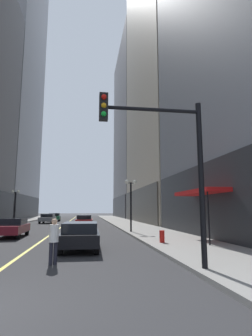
{
  "coord_description": "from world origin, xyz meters",
  "views": [
    {
      "loc": [
        2.72,
        -5.54,
        1.95
      ],
      "look_at": [
        7.39,
        26.32,
        6.92
      ],
      "focal_mm": 28.73,
      "sensor_mm": 36.0,
      "label": 1
    }
  ],
  "objects_px": {
    "car_grey": "(48,218)",
    "street_lamp_right_mid": "(131,194)",
    "car_red": "(84,220)",
    "traffic_light_near_right": "(169,153)",
    "car_maroon": "(12,227)",
    "fire_hydrant_right": "(162,238)",
    "pedestrian_in_white_shirt": "(54,238)",
    "car_green": "(55,217)",
    "street_lamp_left_far": "(15,199)",
    "car_black": "(80,234)"
  },
  "relations": [
    {
      "from": "car_maroon",
      "to": "street_lamp_right_mid",
      "type": "xyz_separation_m",
      "value": [
        8.85,
        1.77,
        2.54
      ]
    },
    {
      "from": "traffic_light_near_right",
      "to": "street_lamp_right_mid",
      "type": "height_order",
      "value": "traffic_light_near_right"
    },
    {
      "from": "car_maroon",
      "to": "car_green",
      "type": "distance_m",
      "value": 27.1
    },
    {
      "from": "car_maroon",
      "to": "fire_hydrant_right",
      "type": "distance_m",
      "value": 10.97
    },
    {
      "from": "car_black",
      "to": "pedestrian_in_white_shirt",
      "type": "xyz_separation_m",
      "value": [
        -0.88,
        -3.57,
        0.21
      ]
    },
    {
      "from": "car_grey",
      "to": "street_lamp_right_mid",
      "type": "bearing_deg",
      "value": -63.18
    },
    {
      "from": "car_grey",
      "to": "street_lamp_right_mid",
      "type": "height_order",
      "value": "street_lamp_right_mid"
    },
    {
      "from": "car_black",
      "to": "car_green",
      "type": "relative_size",
      "value": 1.03
    },
    {
      "from": "car_grey",
      "to": "fire_hydrant_right",
      "type": "height_order",
      "value": "car_grey"
    },
    {
      "from": "traffic_light_near_right",
      "to": "street_lamp_left_far",
      "type": "bearing_deg",
      "value": 112.53
    },
    {
      "from": "car_red",
      "to": "pedestrian_in_white_shirt",
      "type": "distance_m",
      "value": 21.08
    },
    {
      "from": "car_red",
      "to": "car_green",
      "type": "distance_m",
      "value": 17.09
    },
    {
      "from": "car_black",
      "to": "street_lamp_left_far",
      "type": "relative_size",
      "value": 1.07
    },
    {
      "from": "car_black",
      "to": "car_maroon",
      "type": "xyz_separation_m",
      "value": [
        -4.92,
        6.69,
        -0.0
      ]
    },
    {
      "from": "car_maroon",
      "to": "traffic_light_near_right",
      "type": "distance_m",
      "value": 14.86
    },
    {
      "from": "car_grey",
      "to": "pedestrian_in_white_shirt",
      "type": "bearing_deg",
      "value": -81.85
    },
    {
      "from": "car_red",
      "to": "fire_hydrant_right",
      "type": "relative_size",
      "value": 5.11
    },
    {
      "from": "car_grey",
      "to": "pedestrian_in_white_shirt",
      "type": "xyz_separation_m",
      "value": [
        4.3,
        -30.07,
        0.22
      ]
    },
    {
      "from": "traffic_light_near_right",
      "to": "car_green",
      "type": "bearing_deg",
      "value": 101.39
    },
    {
      "from": "car_black",
      "to": "street_lamp_right_mid",
      "type": "xyz_separation_m",
      "value": [
        3.93,
        8.46,
        2.54
      ]
    },
    {
      "from": "car_red",
      "to": "traffic_light_near_right",
      "type": "xyz_separation_m",
      "value": [
        2.8,
        -23.08,
        3.03
      ]
    },
    {
      "from": "pedestrian_in_white_shirt",
      "to": "street_lamp_left_far",
      "type": "relative_size",
      "value": 0.36
    },
    {
      "from": "car_maroon",
      "to": "traffic_light_near_right",
      "type": "bearing_deg",
      "value": -57.57
    },
    {
      "from": "pedestrian_in_white_shirt",
      "to": "street_lamp_right_mid",
      "type": "height_order",
      "value": "street_lamp_right_mid"
    },
    {
      "from": "car_maroon",
      "to": "car_red",
      "type": "relative_size",
      "value": 1.1
    },
    {
      "from": "car_maroon",
      "to": "car_red",
      "type": "bearing_deg",
      "value": 65.14
    },
    {
      "from": "car_grey",
      "to": "traffic_light_near_right",
      "type": "relative_size",
      "value": 0.73
    },
    {
      "from": "car_grey",
      "to": "fire_hydrant_right",
      "type": "bearing_deg",
      "value": -69.36
    },
    {
      "from": "car_green",
      "to": "street_lamp_left_far",
      "type": "relative_size",
      "value": 1.04
    },
    {
      "from": "pedestrian_in_white_shirt",
      "to": "traffic_light_near_right",
      "type": "height_order",
      "value": "traffic_light_near_right"
    },
    {
      "from": "traffic_light_near_right",
      "to": "fire_hydrant_right",
      "type": "xyz_separation_m",
      "value": [
        1.55,
        6.55,
        -3.34
      ]
    },
    {
      "from": "car_maroon",
      "to": "car_grey",
      "type": "relative_size",
      "value": 1.09
    },
    {
      "from": "car_maroon",
      "to": "pedestrian_in_white_shirt",
      "type": "xyz_separation_m",
      "value": [
        4.04,
        -10.26,
        0.22
      ]
    },
    {
      "from": "car_grey",
      "to": "pedestrian_in_white_shirt",
      "type": "height_order",
      "value": "pedestrian_in_white_shirt"
    },
    {
      "from": "car_black",
      "to": "fire_hydrant_right",
      "type": "height_order",
      "value": "car_black"
    },
    {
      "from": "car_maroon",
      "to": "street_lamp_right_mid",
      "type": "relative_size",
      "value": 1.02
    },
    {
      "from": "car_green",
      "to": "traffic_light_near_right",
      "type": "distance_m",
      "value": 40.28
    },
    {
      "from": "car_maroon",
      "to": "street_lamp_right_mid",
      "type": "distance_m",
      "value": 9.38
    },
    {
      "from": "street_lamp_right_mid",
      "to": "car_green",
      "type": "bearing_deg",
      "value": 109.53
    },
    {
      "from": "car_maroon",
      "to": "traffic_light_near_right",
      "type": "relative_size",
      "value": 0.8
    },
    {
      "from": "car_maroon",
      "to": "pedestrian_in_white_shirt",
      "type": "distance_m",
      "value": 11.03
    },
    {
      "from": "traffic_light_near_right",
      "to": "fire_hydrant_right",
      "type": "relative_size",
      "value": 7.06
    },
    {
      "from": "car_grey",
      "to": "car_green",
      "type": "relative_size",
      "value": 0.9
    },
    {
      "from": "street_lamp_left_far",
      "to": "car_grey",
      "type": "bearing_deg",
      "value": 45.65
    },
    {
      "from": "traffic_light_near_right",
      "to": "street_lamp_left_far",
      "type": "relative_size",
      "value": 1.28
    },
    {
      "from": "car_red",
      "to": "fire_hydrant_right",
      "type": "bearing_deg",
      "value": -75.25
    },
    {
      "from": "car_red",
      "to": "street_lamp_left_far",
      "type": "xyz_separation_m",
      "value": [
        -8.95,
        5.25,
        2.54
      ]
    },
    {
      "from": "car_green",
      "to": "traffic_light_near_right",
      "type": "xyz_separation_m",
      "value": [
        7.94,
        -39.38,
        3.02
      ]
    },
    {
      "from": "street_lamp_left_far",
      "to": "fire_hydrant_right",
      "type": "relative_size",
      "value": 5.54
    },
    {
      "from": "car_green",
      "to": "street_lamp_right_mid",
      "type": "bearing_deg",
      "value": -70.47
    }
  ]
}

